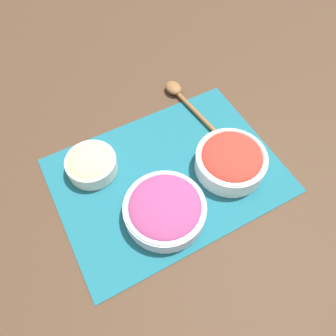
# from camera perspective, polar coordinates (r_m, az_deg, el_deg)

# --- Properties ---
(ground_plane) EXTENTS (3.00, 3.00, 0.00)m
(ground_plane) POSITION_cam_1_polar(r_m,az_deg,el_deg) (0.79, -0.00, -1.32)
(ground_plane) COLOR #422D1E
(placemat) EXTENTS (0.53, 0.39, 0.00)m
(placemat) POSITION_cam_1_polar(r_m,az_deg,el_deg) (0.79, -0.00, -1.24)
(placemat) COLOR #195B6B
(placemat) RESTS_ON ground_plane
(tomato_bowl) EXTENTS (0.17, 0.17, 0.06)m
(tomato_bowl) POSITION_cam_1_polar(r_m,az_deg,el_deg) (0.78, 10.91, 1.39)
(tomato_bowl) COLOR white
(tomato_bowl) RESTS_ON placemat
(cucumber_bowl) EXTENTS (0.12, 0.12, 0.05)m
(cucumber_bowl) POSITION_cam_1_polar(r_m,az_deg,el_deg) (0.79, -13.25, 0.86)
(cucumber_bowl) COLOR silver
(cucumber_bowl) RESTS_ON placemat
(onion_bowl) EXTENTS (0.18, 0.18, 0.06)m
(onion_bowl) POSITION_cam_1_polar(r_m,az_deg,el_deg) (0.71, -0.58, -7.08)
(onion_bowl) COLOR silver
(onion_bowl) RESTS_ON placemat
(wooden_spoon) EXTENTS (0.05, 0.24, 0.02)m
(wooden_spoon) POSITION_cam_1_polar(r_m,az_deg,el_deg) (0.94, 2.37, 12.34)
(wooden_spoon) COLOR brown
(wooden_spoon) RESTS_ON placemat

